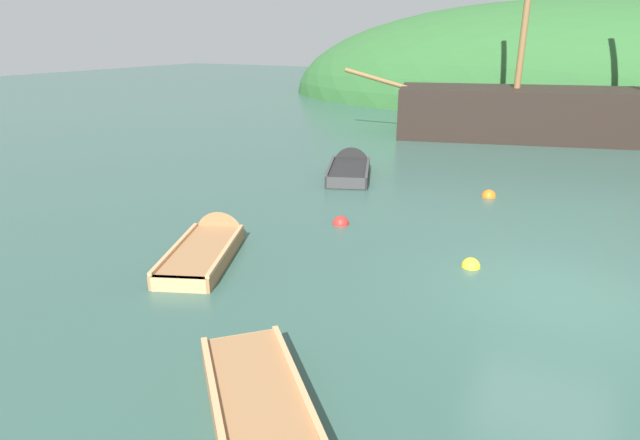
# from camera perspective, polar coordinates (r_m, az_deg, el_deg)

# --- Properties ---
(ground_plane) EXTENTS (120.00, 120.00, 0.00)m
(ground_plane) POSITION_cam_1_polar(r_m,az_deg,el_deg) (10.16, 24.88, -7.77)
(ground_plane) COLOR #33564C
(shore_hill) EXTENTS (38.59, 21.85, 13.33)m
(shore_hill) POSITION_cam_1_polar(r_m,az_deg,el_deg) (41.01, 23.55, 11.96)
(shore_hill) COLOR #2D602D
(shore_hill) RESTS_ON ground
(sailing_ship) EXTENTS (18.34, 8.27, 10.96)m
(sailing_ship) POSITION_cam_1_polar(r_m,az_deg,el_deg) (25.93, 27.03, 9.69)
(sailing_ship) COLOR black
(sailing_ship) RESTS_ON ground
(rowboat_portside) EXTENTS (2.32, 3.53, 1.08)m
(rowboat_portside) POSITION_cam_1_polar(r_m,az_deg,el_deg) (11.39, -11.96, -2.87)
(rowboat_portside) COLOR #9E7047
(rowboat_portside) RESTS_ON ground
(rowboat_outer_right) EXTENTS (3.01, 2.99, 1.04)m
(rowboat_outer_right) POSITION_cam_1_polar(r_m,az_deg,el_deg) (6.37, -5.95, -22.28)
(rowboat_outer_right) COLOR #9E7047
(rowboat_outer_right) RESTS_ON ground
(rowboat_far) EXTENTS (2.37, 3.56, 1.21)m
(rowboat_far) POSITION_cam_1_polar(r_m,az_deg,el_deg) (17.36, 3.29, 5.51)
(rowboat_far) COLOR black
(rowboat_far) RESTS_ON ground
(buoy_red) EXTENTS (0.40, 0.40, 0.40)m
(buoy_red) POSITION_cam_1_polar(r_m,az_deg,el_deg) (12.72, 2.30, -0.44)
(buoy_red) COLOR red
(buoy_red) RESTS_ON ground
(buoy_yellow) EXTENTS (0.37, 0.37, 0.37)m
(buoy_yellow) POSITION_cam_1_polar(r_m,az_deg,el_deg) (10.84, 16.21, -4.94)
(buoy_yellow) COLOR yellow
(buoy_yellow) RESTS_ON ground
(buoy_orange) EXTENTS (0.41, 0.41, 0.41)m
(buoy_orange) POSITION_cam_1_polar(r_m,az_deg,el_deg) (15.64, 18.03, 2.46)
(buoy_orange) COLOR orange
(buoy_orange) RESTS_ON ground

